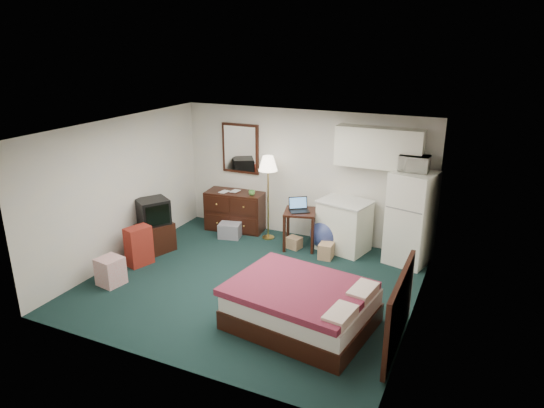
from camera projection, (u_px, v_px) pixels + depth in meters
The scene contains 25 objects.
floor at pixel (251, 283), 7.79m from camera, with size 5.00×4.50×0.01m, color black.
ceiling at pixel (249, 129), 6.99m from camera, with size 5.00×4.50×0.01m, color silver.
walls at pixel (250, 210), 7.39m from camera, with size 5.01×4.51×2.50m.
mirror at pixel (240, 148), 9.70m from camera, with size 0.80×0.06×1.00m, color white, non-canonical shape.
upper_cabinets at pixel (379, 148), 8.37m from camera, with size 1.50×0.35×0.70m, color white, non-canonical shape.
headboard at pixel (399, 311), 5.98m from camera, with size 0.06×1.56×1.00m, color black, non-canonical shape.
dresser at pixel (236, 211), 9.91m from camera, with size 1.18×0.54×0.80m, color black, non-canonical shape.
floor_lamp at pixel (268, 198), 9.32m from camera, with size 0.36×0.36×1.66m, color gold, non-canonical shape.
desk at pixel (300, 229), 9.03m from camera, with size 0.58×0.58×0.73m, color black, non-canonical shape.
exercise_ball at pixel (326, 234), 9.00m from camera, with size 0.60×0.60×0.60m, color navy.
kitchen_counter at pixel (344, 226), 8.91m from camera, with size 0.85×0.65×0.93m, color white, non-canonical shape.
fridge at pixel (411, 218), 8.30m from camera, with size 0.67×0.67×1.64m, color white, non-canonical shape.
bed at pixel (301, 306), 6.58m from camera, with size 1.82×1.42×0.58m, color #54172B, non-canonical shape.
tv_stand at pixel (155, 237), 8.94m from camera, with size 0.53×0.58×0.53m, color black, non-canonical shape.
suitcase at pixel (139, 246), 8.35m from camera, with size 0.27×0.42×0.69m, color #610705, non-canonical shape.
retail_box at pixel (111, 271), 7.71m from camera, with size 0.36×0.36×0.45m, color silver, non-canonical shape.
file_bin at pixel (230, 230), 9.56m from camera, with size 0.42×0.31×0.29m, color gray, non-canonical shape.
cardboard_box_a at pixel (294, 243), 9.08m from camera, with size 0.26×0.22×0.22m, color #946848, non-canonical shape.
cardboard_box_b at pixel (326, 251), 8.66m from camera, with size 0.24×0.28×0.28m, color #946848, non-canonical shape.
laptop at pixel (300, 205), 8.84m from camera, with size 0.35×0.28×0.24m, color black, non-canonical shape.
crt_tv at pixel (153, 211), 8.80m from camera, with size 0.50×0.53×0.46m, color black, non-canonical shape.
microwave at pixel (414, 162), 8.03m from camera, with size 0.49×0.27×0.33m, color white.
book_a at pixel (221, 187), 9.77m from camera, with size 0.15×0.02×0.21m, color #946848.
book_b at pixel (232, 186), 9.80m from camera, with size 0.16×0.02×0.21m, color #946848.
mug at pixel (252, 192), 9.55m from camera, with size 0.13×0.10×0.13m, color #4E933F.
Camera 1 is at (3.22, -6.18, 3.73)m, focal length 32.00 mm.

